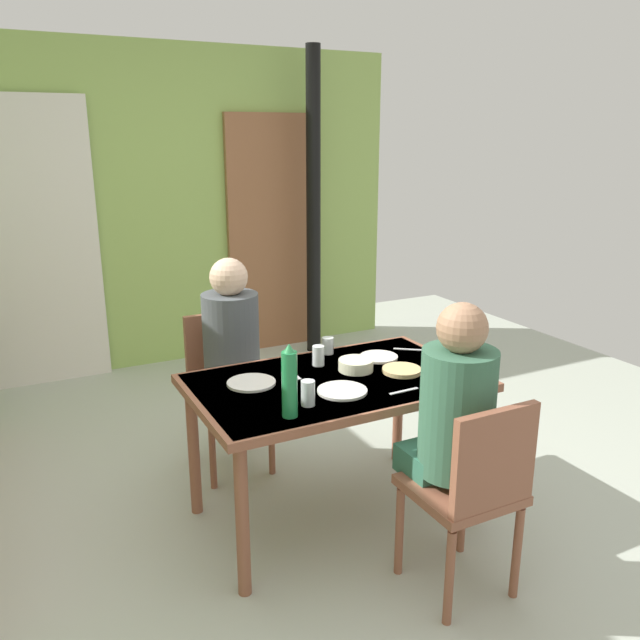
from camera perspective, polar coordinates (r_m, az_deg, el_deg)
name	(u,v)px	position (r m, az deg, el deg)	size (l,w,h in m)	color
ground_plane	(289,524)	(3.31, -2.71, -17.57)	(6.93, 6.93, 0.00)	#B5BCAD
wall_back	(147,210)	(5.34, -15.02, 9.33)	(4.22, 0.10, 2.51)	#9BBF5F
door_wooden	(273,235)	(5.60, -4.21, 7.51)	(0.80, 0.05, 2.00)	#965E3D
stove_pipe_column	(313,206)	(5.43, -0.58, 9.99)	(0.12, 0.12, 2.51)	black
curtain_panel	(35,246)	(5.15, -23.87, 6.02)	(0.90, 0.03, 2.11)	white
dining_table	(334,394)	(3.08, 1.28, -6.55)	(1.34, 0.82, 0.73)	brown
chair_near_diner	(473,487)	(2.69, 13.31, -14.16)	(0.40, 0.40, 0.87)	brown
chair_far_diner	(226,381)	(3.68, -8.31, -5.36)	(0.40, 0.40, 0.87)	brown
person_near_diner	(455,408)	(2.66, 11.80, -7.62)	(0.30, 0.37, 0.77)	#316A53
person_far_diner	(232,340)	(3.46, -7.77, -1.74)	(0.30, 0.37, 0.77)	#555158
water_bottle_green_near	(290,382)	(2.61, -2.71, -5.52)	(0.06, 0.06, 0.31)	#228248
serving_bowl_center	(356,365)	(3.15, 3.17, -3.98)	(0.17, 0.17, 0.06)	#EDEAC6
dinner_plate_near_left	(251,383)	(3.00, -6.08, -5.52)	(0.22, 0.22, 0.01)	white
dinner_plate_near_right	(342,391)	(2.90, 1.98, -6.25)	(0.22, 0.22, 0.01)	white
dinner_plate_far_center	(379,357)	(3.34, 5.20, -3.26)	(0.20, 0.20, 0.01)	white
drinking_glass_by_near_diner	(308,393)	(2.75, -1.07, -6.46)	(0.06, 0.06, 0.11)	silver
drinking_glass_by_far_diner	(328,346)	(3.38, 0.69, -2.27)	(0.06, 0.06, 0.09)	silver
drinking_glass_spare_center	(318,356)	(3.21, -0.15, -3.16)	(0.06, 0.06, 0.10)	silver
bread_plate_sliced	(402,370)	(3.15, 7.22, -4.41)	(0.19, 0.19, 0.02)	#DBB77A
cutlery_knife_near	(448,367)	(3.25, 11.20, -4.10)	(0.15, 0.02, 0.00)	silver
cutlery_fork_near	(408,349)	(3.48, 7.73, -2.58)	(0.15, 0.02, 0.00)	silver
cutlery_knife_far	(404,391)	(2.93, 7.42, -6.23)	(0.15, 0.02, 0.00)	silver
cutlery_fork_far	(294,374)	(3.10, -2.29, -4.79)	(0.15, 0.02, 0.00)	silver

